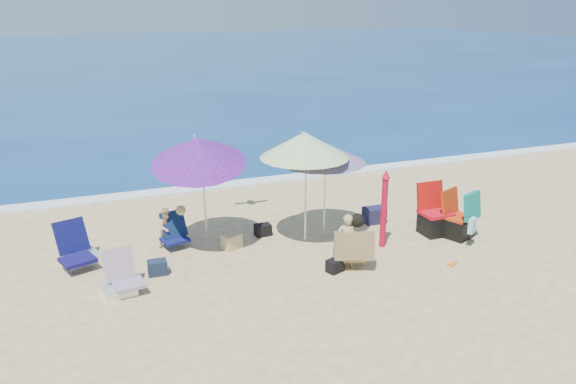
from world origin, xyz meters
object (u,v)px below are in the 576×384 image
object	(u,v)px
umbrella_turquoise	(322,152)
camp_chair_right	(460,221)
umbrella_blue	(198,151)
furled_umbrella	(384,205)
chair_navy	(78,253)
umbrella_striped	(304,145)
person_left	(169,227)
camp_chair_left	(435,219)
chair_rainbow	(121,282)
person_center	(350,242)

from	to	relation	value
umbrella_turquoise	camp_chair_right	bearing A→B (deg)	-23.42
umbrella_blue	umbrella_turquoise	bearing A→B (deg)	-3.15
furled_umbrella	camp_chair_right	size ratio (longest dim) A/B	1.54
furled_umbrella	chair_navy	world-z (taller)	furled_umbrella
umbrella_turquoise	umbrella_striped	size ratio (longest dim) A/B	0.97
person_left	umbrella_striped	bearing A→B (deg)	-17.15
umbrella_turquoise	person_left	distance (m)	3.10
umbrella_blue	camp_chair_right	bearing A→B (deg)	-14.02
umbrella_striped	camp_chair_left	xyz separation A→B (m)	(2.52, -0.49, -1.57)
umbrella_striped	chair_navy	xyz separation A→B (m)	(-3.92, 0.53, -1.66)
chair_rainbow	camp_chair_left	distance (m)	5.88
umbrella_turquoise	chair_navy	size ratio (longest dim) A/B	2.24
umbrella_turquoise	chair_rainbow	bearing A→B (deg)	-165.67
chair_rainbow	camp_chair_right	distance (m)	6.19
chair_rainbow	furled_umbrella	bearing A→B (deg)	1.17
umbrella_turquoise	umbrella_striped	distance (m)	0.53
umbrella_turquoise	umbrella_blue	distance (m)	2.27
chair_rainbow	person_left	xyz separation A→B (m)	(1.00, 1.49, 0.20)
umbrella_striped	person_left	distance (m)	2.87
camp_chair_right	person_center	distance (m)	2.58
umbrella_striped	chair_rainbow	bearing A→B (deg)	-167.00
furled_umbrella	chair_rainbow	size ratio (longest dim) A/B	2.26
umbrella_turquoise	umbrella_blue	xyz separation A→B (m)	(-2.26, 0.12, 0.20)
umbrella_blue	camp_chair_left	size ratio (longest dim) A/B	2.30
umbrella_blue	chair_rainbow	xyz separation A→B (m)	(-1.52, -1.09, -1.67)
umbrella_striped	camp_chair_left	distance (m)	3.01
umbrella_turquoise	chair_navy	bearing A→B (deg)	175.53
umbrella_blue	camp_chair_right	xyz separation A→B (m)	(4.67, -1.17, -1.50)
camp_chair_left	furled_umbrella	bearing A→B (deg)	-171.56
chair_rainbow	person_left	world-z (taller)	person_left
umbrella_turquoise	umbrella_striped	bearing A→B (deg)	-156.12
umbrella_striped	chair_navy	bearing A→B (deg)	172.24
chair_navy	person_left	bearing A→B (deg)	6.74
umbrella_striped	umbrella_blue	world-z (taller)	umbrella_blue
chair_navy	person_center	bearing A→B (deg)	-23.19
camp_chair_right	person_left	bearing A→B (deg)	163.15
furled_umbrella	person_center	world-z (taller)	furled_umbrella
person_center	person_left	xyz separation A→B (m)	(-2.64, 2.00, -0.09)
furled_umbrella	chair_navy	size ratio (longest dim) A/B	1.59
camp_chair_left	camp_chair_right	xyz separation A→B (m)	(0.32, -0.35, 0.05)
camp_chair_right	umbrella_blue	bearing A→B (deg)	165.98
umbrella_blue	camp_chair_right	world-z (taller)	umbrella_blue
person_center	person_left	distance (m)	3.32
chair_navy	person_center	size ratio (longest dim) A/B	0.95
umbrella_turquoise	umbrella_blue	size ratio (longest dim) A/B	0.91
chair_navy	umbrella_blue	bearing A→B (deg)	-5.88
chair_rainbow	camp_chair_left	size ratio (longest dim) A/B	0.66
umbrella_blue	furled_umbrella	xyz separation A→B (m)	(3.10, -1.00, -1.04)
chair_rainbow	camp_chair_left	xyz separation A→B (m)	(5.87, 0.28, 0.12)
camp_chair_left	person_center	size ratio (longest dim) A/B	1.02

